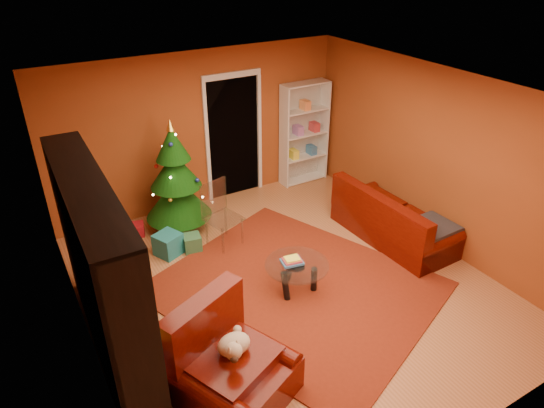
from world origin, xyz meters
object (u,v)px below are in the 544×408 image
white_bookshelf (304,134)px  sofa (395,214)px  armchair (235,365)px  christmas_tree (176,178)px  media_unit (101,273)px  gift_box_red (137,229)px  gift_box_teal (168,244)px  acrylic_chair (224,219)px  dog (234,344)px  rug (296,288)px  coffee_table (296,277)px  gift_box_green (192,243)px

white_bookshelf → sofa: (0.07, -2.40, -0.52)m
white_bookshelf → armchair: bearing=-131.5°
christmas_tree → sofa: (2.72, -1.94, -0.47)m
media_unit → gift_box_red: media_unit is taller
gift_box_teal → acrylic_chair: bearing=-13.4°
gift_box_red → white_bookshelf: bearing=5.9°
christmas_tree → dog: size_ratio=4.56×
christmas_tree → rug: bearing=-71.3°
gift_box_teal → acrylic_chair: size_ratio=0.37×
media_unit → acrylic_chair: 2.44m
coffee_table → rug: bearing=68.4°
gift_box_teal → gift_box_green: bearing=-13.4°
media_unit → acrylic_chair: media_unit is taller
gift_box_green → media_unit: bearing=-136.6°
gift_box_green → gift_box_red: gift_box_green is taller
rug → acrylic_chair: bearing=104.1°
gift_box_red → sofa: (3.39, -2.06, 0.32)m
gift_box_green → sofa: 3.08m
armchair → sofa: armchair is taller
media_unit → gift_box_red: 2.59m
media_unit → gift_box_teal: 2.09m
media_unit → gift_box_red: bearing=68.8°
dog → christmas_tree: bearing=55.3°
christmas_tree → media_unit: bearing=-126.7°
gift_box_teal → sofa: 3.42m
media_unit → gift_box_teal: size_ratio=8.29×
armchair → coffee_table: (1.43, 1.10, -0.21)m
media_unit → coffee_table: (2.32, -0.16, -0.84)m
rug → media_unit: size_ratio=1.21×
media_unit → acrylic_chair: (1.97, 1.30, -0.61)m
gift_box_teal → armchair: bearing=-95.6°
sofa → armchair: bearing=111.0°
gift_box_red → acrylic_chair: bearing=-41.2°
sofa → media_unit: bearing=90.4°
sofa → acrylic_chair: 2.58m
gift_box_teal → armchair: armchair is taller
gift_box_green → armchair: armchair is taller
white_bookshelf → dog: size_ratio=4.82×
media_unit → armchair: size_ratio=2.54×
christmas_tree → acrylic_chair: christmas_tree is taller
rug → christmas_tree: bearing=108.7°
dog → coffee_table: (1.41, 1.04, -0.42)m
sofa → coffee_table: bearing=97.6°
armchair → coffee_table: bearing=14.2°
acrylic_chair → coffee_table: bearing=-91.7°
media_unit → christmas_tree: bearing=54.3°
coffee_table → gift_box_red: bearing=120.5°
rug → gift_box_green: bearing=118.5°
rug → dog: size_ratio=8.39×
coffee_table → acrylic_chair: (-0.35, 1.46, 0.23)m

